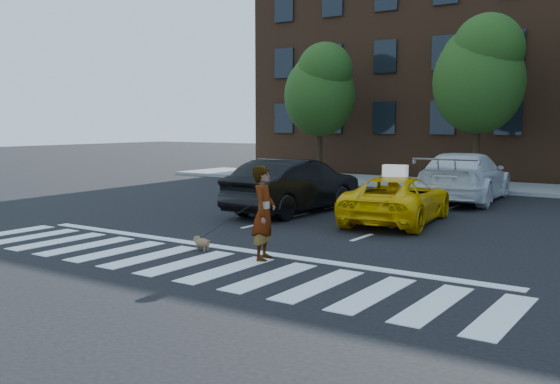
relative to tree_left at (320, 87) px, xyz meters
The scene contains 13 objects.
ground 18.90m from the tree_left, 67.71° to the right, with size 120.00×120.00×0.00m, color black.
crosswalk 18.90m from the tree_left, 67.71° to the right, with size 13.00×2.40×0.01m, color silver.
stop_line 17.47m from the tree_left, 65.65° to the right, with size 12.00×0.30×0.01m, color silver.
sidewalk_far 8.24m from the tree_left, ahead, with size 30.00×4.00×0.15m, color slate.
building 10.73m from the tree_left, 48.97° to the left, with size 26.00×10.00×12.00m, color #4E2F1C.
tree_left is the anchor object (origin of this frame).
tree_mid 7.51m from the tree_left, ahead, with size 3.69×3.69×7.10m.
taxi 13.56m from the tree_left, 50.16° to the right, with size 2.13×4.61×1.28m, color #E1AD04.
black_sedan 11.73m from the tree_left, 63.58° to the right, with size 1.75×5.03×1.66m, color black.
white_suv 10.04m from the tree_left, 26.89° to the right, with size 2.40×5.89×1.71m, color silver.
woman 18.15m from the tree_left, 63.18° to the right, with size 0.69×0.45×1.88m, color #999999.
dog 17.65m from the tree_left, 68.13° to the right, with size 0.52×0.25×0.30m.
taxi_sign 13.51m from the tree_left, 50.72° to the right, with size 0.65×0.28×0.32m, color white.
Camera 1 is at (8.20, -8.88, 2.72)m, focal length 40.00 mm.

